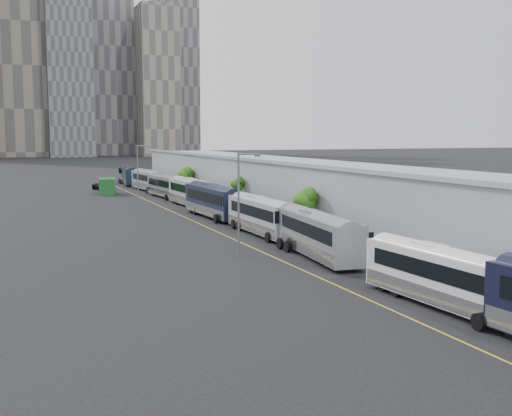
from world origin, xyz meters
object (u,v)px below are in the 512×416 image
bus_3 (319,239)px  bus_2 (444,282)px  suv (104,186)px  bus_6 (192,195)px  bus_5 (214,204)px  street_lamp_far (139,171)px  bus_7 (167,188)px  bus_4 (262,219)px  bus_9 (129,177)px  bus_8 (149,182)px  street_lamp_near (241,197)px  shipping_container (107,186)px

bus_3 → bus_2: bearing=-84.9°
suv → bus_6: bearing=-97.2°
bus_5 → street_lamp_far: (-5.78, 17.19, 3.30)m
bus_2 → bus_7: 71.30m
bus_4 → bus_9: (-0.42, 70.68, -0.07)m
bus_4 → suv: 60.31m
bus_6 → bus_9: (-0.86, 43.17, -0.12)m
bus_3 → bus_4: size_ratio=1.01×
bus_3 → bus_4: (0.36, 13.34, 0.01)m
bus_8 → bus_5: bearing=-96.5°
bus_3 → bus_8: size_ratio=1.02×
street_lamp_near → street_lamp_far: bearing=90.2°
suv → bus_7: bearing=-88.5°
bus_3 → bus_7: bearing=94.9°
bus_5 → bus_8: bus_5 is taller
bus_9 → street_lamp_near: size_ratio=1.48×
bus_6 → bus_7: bus_6 is taller
street_lamp_near → suv: 70.05m
bus_7 → bus_2: bearing=-95.8°
bus_3 → street_lamp_near: (-5.68, 3.31, 3.41)m
street_lamp_near → street_lamp_far: street_lamp_near is taller
bus_3 → suv: size_ratio=2.52×
bus_7 → street_lamp_near: size_ratio=1.48×
bus_5 → suv: 45.63m
bus_3 → bus_7: size_ratio=1.04×
bus_9 → bus_4: bearing=-84.5°
bus_7 → suv: size_ratio=2.43×
bus_5 → street_lamp_far: 18.43m
shipping_container → bus_7: bearing=-40.3°
bus_4 → street_lamp_far: 32.71m
bus_7 → street_lamp_far: 12.03m
bus_4 → bus_8: 55.15m
bus_7 → shipping_container: (-8.12, 9.57, -0.19)m
bus_2 → street_lamp_near: size_ratio=1.43×
bus_8 → street_lamp_near: 65.57m
bus_2 → bus_7: bus_7 is taller
bus_4 → bus_6: (0.43, 27.51, 0.06)m
bus_6 → bus_4: bearing=-93.4°
bus_9 → street_lamp_far: street_lamp_far is taller
bus_2 → bus_9: bearing=86.4°
bus_5 → bus_7: 26.77m
shipping_container → suv: shipping_container is taller
bus_5 → suv: (-6.75, 45.11, -0.99)m
bus_4 → shipping_container: (-7.89, 51.09, -0.25)m
bus_8 → shipping_container: 9.08m
bus_8 → suv: 8.81m
bus_7 → shipping_container: 12.56m
bus_3 → bus_6: (0.80, 40.85, 0.06)m
street_lamp_far → bus_9: bearing=81.6°
street_lamp_near → suv: (-1.11, 69.91, -4.30)m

